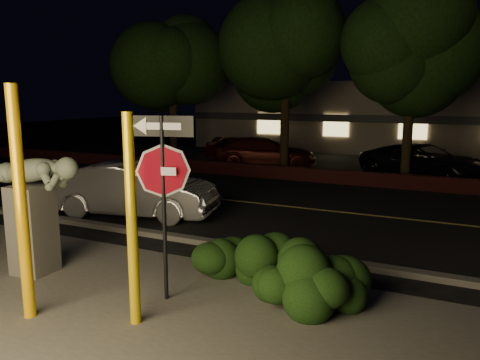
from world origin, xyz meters
name	(u,v)px	position (x,y,z in m)	size (l,w,h in m)	color
ground	(319,189)	(0.00, 10.00, 0.00)	(90.00, 90.00, 0.00)	black
patio	(98,327)	(0.00, -1.00, 0.01)	(14.00, 6.00, 0.02)	#4C4944
road	(290,207)	(0.00, 7.00, 0.01)	(80.00, 8.00, 0.01)	black
lane_marking	(290,207)	(0.00, 7.00, 0.02)	(80.00, 0.12, 0.01)	tan
curb	(226,245)	(0.00, 2.90, 0.06)	(80.00, 0.25, 0.12)	#4C4944
brick_wall	(329,176)	(0.00, 11.30, 0.25)	(40.00, 0.35, 0.50)	#4B1819
parking_lot	(360,163)	(0.00, 17.00, 0.01)	(40.00, 12.00, 0.01)	black
building	(388,115)	(0.00, 24.99, 2.00)	(22.00, 10.20, 4.00)	slate
tree_far_a	(172,48)	(-8.00, 13.00, 5.34)	(4.60, 4.60, 7.43)	black
tree_far_b	(286,25)	(-2.50, 13.20, 6.05)	(5.20, 5.20, 8.41)	black
tree_far_c	(414,26)	(2.50, 12.80, 5.66)	(4.80, 4.80, 7.84)	black
yellow_pole_left	(21,205)	(-1.12, -1.17, 1.68)	(0.17, 0.17, 3.36)	#FCB408
yellow_pole_right	(132,222)	(0.40, -0.66, 1.50)	(0.15, 0.15, 2.99)	#E3B80D
signpost	(163,171)	(0.34, 0.19, 2.07)	(0.96, 0.27, 2.91)	black
sculpture	(32,201)	(-2.43, 0.11, 1.35)	(2.04, 0.67, 2.18)	#4C4944
hedge_center	(243,254)	(1.07, 1.51, 0.45)	(1.73, 0.81, 0.90)	black
hedge_right	(317,269)	(2.50, 1.17, 0.53)	(1.61, 0.86, 1.05)	black
hedge_far_right	(298,279)	(2.33, 0.73, 0.50)	(1.45, 0.91, 1.01)	black
silver_sedan	(134,190)	(-3.44, 4.22, 0.73)	(1.54, 4.42, 1.46)	#A7A7AC
parked_car_red	(242,150)	(-5.19, 14.62, 0.65)	(1.55, 3.84, 1.31)	maroon
parked_car_darkred	(265,152)	(-3.71, 13.91, 0.67)	(1.89, 4.64, 1.35)	#461510
parked_car_dark	(423,161)	(3.04, 13.86, 0.67)	(2.23, 4.83, 1.34)	black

